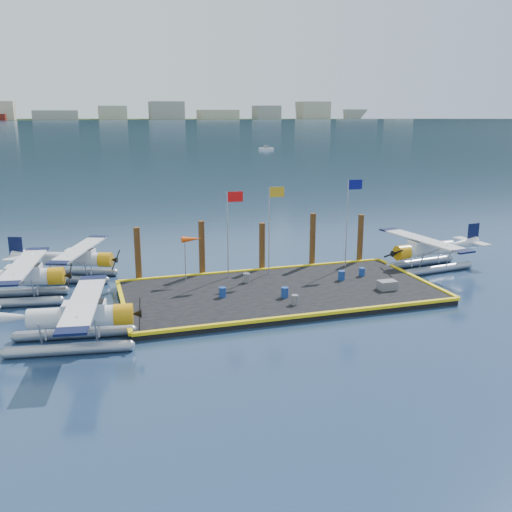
{
  "coord_description": "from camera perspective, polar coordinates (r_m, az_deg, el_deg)",
  "views": [
    {
      "loc": [
        -11.96,
        -33.39,
        11.64
      ],
      "look_at": [
        -1.02,
        2.0,
        2.26
      ],
      "focal_mm": 40.0,
      "sensor_mm": 36.0,
      "label": 1
    }
  ],
  "objects": [
    {
      "name": "seaplane_d",
      "position": [
        44.85,
        16.66,
        0.41
      ],
      "size": [
        8.27,
        9.11,
        3.22
      ],
      "rotation": [
        0.0,
        0.0,
        1.7
      ],
      "color": "#90939D",
      "rests_on": "ground"
    },
    {
      "name": "flagpole_blue",
      "position": [
        42.19,
        9.36,
        4.54
      ],
      "size": [
        1.14,
        0.08,
        6.5
      ],
      "color": "#9C9BA4",
      "rests_on": "dock"
    },
    {
      "name": "piling_3",
      "position": [
        43.2,
        5.67,
        1.45
      ],
      "size": [
        0.44,
        0.44,
        4.3
      ],
      "primitive_type": "cylinder",
      "color": "#412712",
      "rests_on": "ground"
    },
    {
      "name": "seaplane_c",
      "position": [
        42.5,
        -17.56,
        -0.51
      ],
      "size": [
        7.96,
        8.44,
        3.05
      ],
      "rotation": [
        0.0,
        0.0,
        -1.93
      ],
      "color": "#90939D",
      "rests_on": "ground"
    },
    {
      "name": "seaplane_b",
      "position": [
        38.71,
        -22.65,
        -2.23
      ],
      "size": [
        8.35,
        9.18,
        3.25
      ],
      "rotation": [
        0.0,
        0.0,
        -1.71
      ],
      "color": "#90939D",
      "rests_on": "ground"
    },
    {
      "name": "drum_2",
      "position": [
        39.64,
        8.55,
        -1.93
      ],
      "size": [
        0.46,
        0.46,
        0.65
      ],
      "primitive_type": "cylinder",
      "color": "navy",
      "rests_on": "dock"
    },
    {
      "name": "drum_0",
      "position": [
        35.71,
        -3.37,
        -3.63
      ],
      "size": [
        0.44,
        0.44,
        0.62
      ],
      "primitive_type": "cylinder",
      "color": "navy",
      "rests_on": "dock"
    },
    {
      "name": "flagpole_red",
      "position": [
        39.1,
        -2.57,
        3.52
      ],
      "size": [
        1.14,
        0.08,
        6.0
      ],
      "color": "#9C9BA4",
      "rests_on": "dock"
    },
    {
      "name": "piling_4",
      "position": [
        44.9,
        10.38,
        1.58
      ],
      "size": [
        0.44,
        0.44,
        4.0
      ],
      "primitive_type": "cylinder",
      "color": "#412712",
      "rests_on": "ground"
    },
    {
      "name": "windsock",
      "position": [
        38.76,
        -6.46,
        1.59
      ],
      "size": [
        1.4,
        0.44,
        3.12
      ],
      "color": "#9C9BA4",
      "rests_on": "dock"
    },
    {
      "name": "seaplane_a",
      "position": [
        30.42,
        -17.41,
        -6.11
      ],
      "size": [
        8.34,
        9.17,
        3.24
      ],
      "rotation": [
        0.0,
        0.0,
        -1.71
      ],
      "color": "#90939D",
      "rests_on": "ground"
    },
    {
      "name": "drum_5",
      "position": [
        38.67,
        -0.94,
        -2.2
      ],
      "size": [
        0.45,
        0.45,
        0.63
      ],
      "primitive_type": "cylinder",
      "color": "slate",
      "rests_on": "dock"
    },
    {
      "name": "dock_bumpers",
      "position": [
        37.18,
        2.41,
        -3.25
      ],
      "size": [
        20.25,
        10.25,
        0.18
      ],
      "primitive_type": null,
      "color": "yellow",
      "rests_on": "dock"
    },
    {
      "name": "ground",
      "position": [
        37.33,
        2.4,
        -3.97
      ],
      "size": [
        4000.0,
        4000.0,
        0.0
      ],
      "primitive_type": "plane",
      "color": "#1A304E",
      "rests_on": "ground"
    },
    {
      "name": "drum_3",
      "position": [
        34.38,
        3.9,
        -4.38
      ],
      "size": [
        0.42,
        0.42,
        0.59
      ],
      "primitive_type": "cylinder",
      "color": "slate",
      "rests_on": "dock"
    },
    {
      "name": "piling_2",
      "position": [
        41.89,
        0.61,
        0.77
      ],
      "size": [
        0.44,
        0.44,
        3.8
      ],
      "primitive_type": "cylinder",
      "color": "#412712",
      "rests_on": "ground"
    },
    {
      "name": "dock",
      "position": [
        37.27,
        2.41,
        -3.67
      ],
      "size": [
        20.0,
        10.0,
        0.4
      ],
      "primitive_type": "cube",
      "color": "black",
      "rests_on": "ground"
    },
    {
      "name": "drum_1",
      "position": [
        35.62,
        2.89,
        -3.65
      ],
      "size": [
        0.46,
        0.46,
        0.65
      ],
      "primitive_type": "cylinder",
      "color": "navy",
      "rests_on": "dock"
    },
    {
      "name": "piling_1",
      "position": [
        40.73,
        -5.43,
        0.6
      ],
      "size": [
        0.44,
        0.44,
        4.2
      ],
      "primitive_type": "cylinder",
      "color": "#412712",
      "rests_on": "ground"
    },
    {
      "name": "flagpole_yellow",
      "position": [
        39.93,
        1.6,
        3.93
      ],
      "size": [
        1.14,
        0.08,
        6.2
      ],
      "color": "#9C9BA4",
      "rests_on": "dock"
    },
    {
      "name": "crate",
      "position": [
        38.12,
        12.98,
        -2.85
      ],
      "size": [
        1.17,
        0.78,
        0.58
      ],
      "primitive_type": "cube",
      "color": "slate",
      "rests_on": "dock"
    },
    {
      "name": "piling_0",
      "position": [
        40.12,
        -11.73,
        0.01
      ],
      "size": [
        0.44,
        0.44,
        4.0
      ],
      "primitive_type": "cylinder",
      "color": "#412712",
      "rests_on": "ground"
    },
    {
      "name": "far_backdrop",
      "position": [
        1788.73,
        -9.37,
        13.96
      ],
      "size": [
        3050.0,
        2050.0,
        810.0
      ],
      "color": "black",
      "rests_on": "ground"
    },
    {
      "name": "drum_4",
      "position": [
        40.87,
        10.55,
        -1.57
      ],
      "size": [
        0.42,
        0.42,
        0.59
      ],
      "primitive_type": "cylinder",
      "color": "navy",
      "rests_on": "dock"
    }
  ]
}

